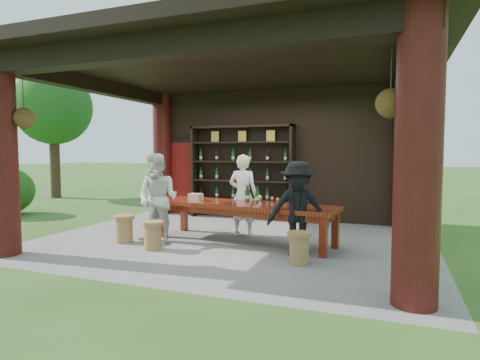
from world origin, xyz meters
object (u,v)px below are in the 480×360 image
(wine_shelf, at_px, (242,172))
(guest_man, at_px, (298,208))
(stool_near_left, at_px, (153,235))
(tasting_table, at_px, (244,209))
(stool_near_right, at_px, (299,247))
(host, at_px, (243,195))
(guest_woman, at_px, (158,199))
(stool_far_left, at_px, (124,228))
(napkin_basket, at_px, (196,197))

(wine_shelf, xyz_separation_m, guest_man, (2.18, -3.13, -0.42))
(wine_shelf, xyz_separation_m, stool_near_left, (-0.29, -3.67, -0.93))
(tasting_table, height_order, guest_man, guest_man)
(stool_near_right, xyz_separation_m, host, (-1.55, 1.70, 0.57))
(stool_near_left, height_order, guest_woman, guest_woman)
(stool_near_left, distance_m, host, 2.10)
(stool_far_left, bearing_deg, host, 37.70)
(stool_far_left, xyz_separation_m, guest_woman, (0.63, 0.20, 0.57))
(tasting_table, bearing_deg, stool_far_left, -158.05)
(stool_near_right, bearing_deg, wine_shelf, 122.42)
(stool_near_right, xyz_separation_m, napkin_basket, (-2.35, 1.13, 0.56))
(tasting_table, relative_size, guest_woman, 2.17)
(tasting_table, height_order, napkin_basket, napkin_basket)
(guest_woman, height_order, guest_man, guest_woman)
(stool_far_left, distance_m, guest_man, 3.33)
(napkin_basket, bearing_deg, guest_man, -15.46)
(tasting_table, bearing_deg, guest_woman, -156.23)
(guest_man, bearing_deg, host, 128.64)
(stool_near_right, relative_size, guest_woman, 0.29)
(stool_near_right, bearing_deg, napkin_basket, 154.24)
(tasting_table, distance_m, stool_far_left, 2.29)
(guest_man, bearing_deg, guest_woman, 170.08)
(stool_near_right, height_order, napkin_basket, napkin_basket)
(wine_shelf, distance_m, stool_far_left, 3.69)
(host, bearing_deg, guest_man, 139.31)
(wine_shelf, distance_m, tasting_table, 2.80)
(host, bearing_deg, tasting_table, 110.52)
(wine_shelf, height_order, napkin_basket, wine_shelf)
(tasting_table, relative_size, stool_near_right, 7.41)
(tasting_table, height_order, guest_woman, guest_woman)
(stool_far_left, bearing_deg, napkin_basket, 39.24)
(stool_near_left, xyz_separation_m, stool_far_left, (-0.81, 0.27, 0.01))
(wine_shelf, distance_m, guest_man, 3.84)
(wine_shelf, height_order, tasting_table, wine_shelf)
(host, relative_size, guest_man, 1.07)
(wine_shelf, distance_m, napkin_basket, 2.55)
(stool_near_right, relative_size, napkin_basket, 1.91)
(stool_near_right, bearing_deg, tasting_table, 140.04)
(stool_near_right, distance_m, napkin_basket, 2.67)
(wine_shelf, relative_size, stool_near_left, 5.41)
(tasting_table, bearing_deg, stool_near_left, -139.10)
(stool_near_right, distance_m, guest_man, 0.75)
(tasting_table, distance_m, guest_man, 1.32)
(guest_woman, xyz_separation_m, napkin_basket, (0.45, 0.68, -0.03))
(stool_near_right, relative_size, guest_man, 0.32)
(stool_near_left, bearing_deg, stool_far_left, 161.22)
(stool_near_left, height_order, host, host)
(wine_shelf, bearing_deg, stool_near_left, -94.54)
(napkin_basket, bearing_deg, host, 35.52)
(host, height_order, guest_man, host)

